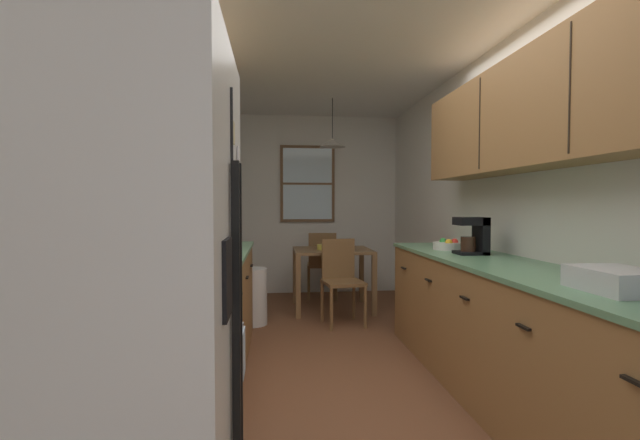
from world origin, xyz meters
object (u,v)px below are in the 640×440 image
Objects in this scene: coffee_maker at (474,235)px; dish_rack at (617,280)px; refrigerator at (119,328)px; storage_canister at (189,251)px; table_serving_bowl at (325,247)px; dining_chair_near at (341,277)px; trash_bin at (253,296)px; dining_chair_far at (322,262)px; dining_table at (332,259)px; fruit_bowl at (448,245)px; stove_range at (166,372)px; microwave_over_range at (137,110)px.

dish_rack is at bearing -91.30° from coffee_maker.
storage_canister is (-0.05, 1.32, 0.09)m from refrigerator.
dish_rack is at bearing -75.63° from table_serving_bowl.
coffee_maker is at bearing -61.24° from dining_chair_near.
trash_bin is at bearing 177.44° from dining_chair_near.
dining_chair_far is 1.46m from trash_bin.
dining_table is 0.61m from dining_chair_far.
dining_chair_near is at bearing 123.68° from fruit_bowl.
stove_range is 2.09m from dish_rack.
fruit_bowl is at bearing -34.25° from trash_bin.
storage_canister is 0.71× the size of fruit_bowl.
microwave_over_range is 3.02m from dining_chair_near.
coffee_maker is at bearing 25.91° from stove_range.
dish_rack is at bearing -89.01° from fruit_bowl.
trash_bin is (-0.87, -1.15, -0.20)m from dining_chair_far.
stove_range reaches higher than storage_canister.
table_serving_bowl is at bearing 116.91° from fruit_bowl.
fruit_bowl is 1.85m from table_serving_bowl.
stove_range is 3.24× the size of dish_rack.
trash_bin is (-0.94, 0.04, -0.20)m from dining_chair_near.
dining_table is 2.72× the size of dish_rack.
stove_range is at bearing -111.96° from dining_table.
refrigerator is 2.94× the size of microwave_over_range.
dish_rack is at bearing -59.39° from trash_bin.
dining_chair_near is 1.51× the size of trash_bin.
dish_rack reaches higher than table_serving_bowl.
dish_rack is (-0.03, -1.39, -0.10)m from coffee_maker.
dining_chair_far reaches higher than table_serving_bowl.
dish_rack is (0.76, -2.82, 0.45)m from dining_chair_near.
table_serving_bowl is (-0.11, 0.55, 0.27)m from dining_chair_near.
dining_table is at bearing 113.74° from fruit_bowl.
dish_rack is at bearing -77.27° from dining_table.
dining_table is 4.65× the size of table_serving_bowl.
storage_canister is 0.87× the size of table_serving_bowl.
dish_rack is at bearing 8.99° from refrigerator.
refrigerator reaches higher than dining_table.
dining_table is (1.33, 3.02, -1.10)m from microwave_over_range.
dining_table is 2.23m from coffee_maker.
coffee_maker reaches higher than storage_canister.
table_serving_bowl is at bearing 31.69° from trash_bin.
dining_chair_far reaches higher than trash_bin.
fruit_bowl reaches higher than dining_table.
storage_canister is (-1.24, -1.81, 0.49)m from dining_chair_near.
stove_range is 1.81× the size of microwave_over_range.
microwave_over_range is at bearing 102.21° from refrigerator.
dining_chair_near reaches higher than table_serving_bowl.
dining_chair_far is 3.71× the size of fruit_bowl.
coffee_maker is 1.15× the size of fruit_bowl.
dining_chair_near is (1.23, 2.42, 0.03)m from stove_range.
dining_chair_far is (-0.07, 1.20, 0.00)m from dining_chair_near.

